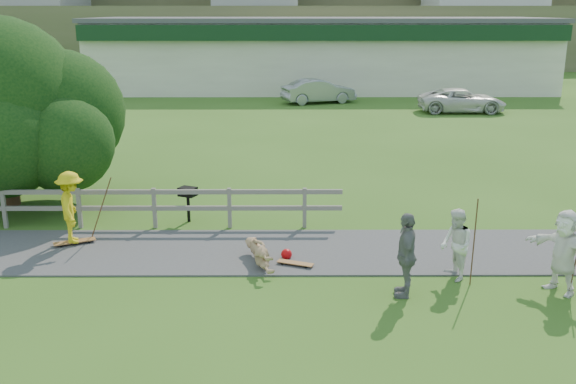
# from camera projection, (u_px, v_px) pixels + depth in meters

# --- Properties ---
(ground) EXTENTS (260.00, 260.00, 0.00)m
(ground) POSITION_uv_depth(u_px,v_px,m) (218.00, 277.00, 14.04)
(ground) COLOR #35601B
(ground) RESTS_ON ground
(path) EXTENTS (34.00, 3.00, 0.04)m
(path) POSITION_uv_depth(u_px,v_px,m) (224.00, 251.00, 15.47)
(path) COLOR #3D3E40
(path) RESTS_ON ground
(fence) EXTENTS (15.05, 0.10, 1.10)m
(fence) POSITION_uv_depth(u_px,v_px,m) (55.00, 202.00, 16.99)
(fence) COLOR slate
(fence) RESTS_ON ground
(strip_mall) EXTENTS (32.50, 10.75, 5.10)m
(strip_mall) POSITION_uv_depth(u_px,v_px,m) (320.00, 53.00, 46.95)
(strip_mall) COLOR beige
(strip_mall) RESTS_ON ground
(skater_rider) EXTENTS (0.97, 1.29, 1.78)m
(skater_rider) POSITION_uv_depth(u_px,v_px,m) (72.00, 211.00, 15.66)
(skater_rider) COLOR gold
(skater_rider) RESTS_ON ground
(skater_fallen) EXTENTS (1.68, 0.83, 0.60)m
(skater_fallen) POSITION_uv_depth(u_px,v_px,m) (260.00, 253.00, 14.60)
(skater_fallen) COLOR tan
(skater_fallen) RESTS_ON ground
(spectator_a) EXTENTS (0.70, 0.84, 1.57)m
(spectator_a) POSITION_uv_depth(u_px,v_px,m) (456.00, 245.00, 13.72)
(spectator_a) COLOR white
(spectator_a) RESTS_ON ground
(spectator_b) EXTENTS (0.60, 1.09, 1.77)m
(spectator_b) POSITION_uv_depth(u_px,v_px,m) (406.00, 255.00, 12.90)
(spectator_b) COLOR slate
(spectator_b) RESTS_ON ground
(spectator_d) EXTENTS (1.28, 1.68, 1.77)m
(spectator_d) POSITION_uv_depth(u_px,v_px,m) (564.00, 252.00, 13.07)
(spectator_d) COLOR white
(spectator_d) RESTS_ON ground
(car_silver) EXTENTS (4.81, 2.95, 1.50)m
(car_silver) POSITION_uv_depth(u_px,v_px,m) (319.00, 91.00, 39.98)
(car_silver) COLOR #96989D
(car_silver) RESTS_ON ground
(car_white) EXTENTS (4.90, 2.31, 1.35)m
(car_white) POSITION_uv_depth(u_px,v_px,m) (462.00, 100.00, 36.39)
(car_white) COLOR silver
(car_white) RESTS_ON ground
(tree) EXTENTS (7.73, 7.73, 4.52)m
(tree) POSITION_uv_depth(u_px,v_px,m) (2.00, 130.00, 18.63)
(tree) COLOR black
(tree) RESTS_ON ground
(bbq) EXTENTS (0.55, 0.50, 0.98)m
(bbq) POSITION_uv_depth(u_px,v_px,m) (188.00, 205.00, 17.57)
(bbq) COLOR black
(bbq) RESTS_ON ground
(longboard_rider) EXTENTS (1.01, 0.66, 0.11)m
(longboard_rider) POSITION_uv_depth(u_px,v_px,m) (75.00, 243.00, 15.89)
(longboard_rider) COLOR #945B30
(longboard_rider) RESTS_ON ground
(longboard_fallen) EXTENTS (0.86, 0.50, 0.09)m
(longboard_fallen) POSITION_uv_depth(u_px,v_px,m) (295.00, 265.00, 14.57)
(longboard_fallen) COLOR #945B30
(longboard_fallen) RESTS_ON ground
(helmet) EXTENTS (0.26, 0.26, 0.26)m
(helmet) POSITION_uv_depth(u_px,v_px,m) (286.00, 254.00, 14.98)
(helmet) COLOR red
(helmet) RESTS_ON ground
(pole_rider) EXTENTS (0.03, 0.03, 1.76)m
(pole_rider) POSITION_uv_depth(u_px,v_px,m) (101.00, 207.00, 16.05)
(pole_rider) COLOR #523321
(pole_rider) RESTS_ON ground
(pole_spec_left) EXTENTS (0.03, 0.03, 1.91)m
(pole_spec_left) POSITION_uv_depth(u_px,v_px,m) (474.00, 242.00, 13.38)
(pole_spec_left) COLOR #523321
(pole_spec_left) RESTS_ON ground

